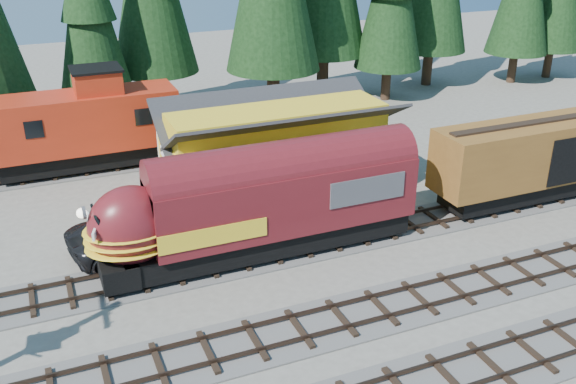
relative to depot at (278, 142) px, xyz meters
name	(u,v)px	position (x,y,z in m)	size (l,w,h in m)	color
ground	(370,282)	(0.00, -10.50, -2.96)	(120.00, 120.00, 0.00)	#6B665B
track_siding	(496,206)	(10.00, -6.50, -2.90)	(68.00, 3.20, 0.33)	#4C4947
track_spur	(81,169)	(-10.00, 7.50, -2.90)	(32.00, 3.20, 0.33)	#4C4947
depot	(278,142)	(0.00, 0.00, 0.00)	(12.80, 7.00, 5.30)	gold
locomotive	(252,210)	(-3.90, -6.50, -0.54)	(15.12, 3.00, 4.11)	black
boxcar	(545,156)	(12.92, -6.50, -0.45)	(13.23, 2.83, 4.16)	black
caboose	(84,125)	(-9.46, 7.50, -0.14)	(11.08, 3.21, 5.76)	black
pickup_truck_a	(143,230)	(-8.34, -3.72, -2.01)	(3.16, 6.86, 1.91)	black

